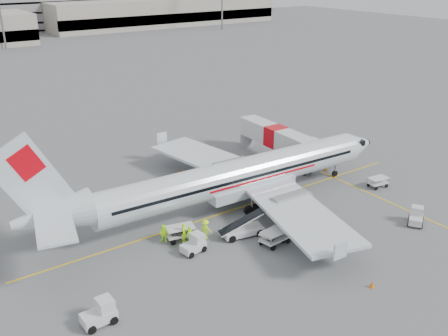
# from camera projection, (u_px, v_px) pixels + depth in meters

# --- Properties ---
(ground) EXTENTS (360.00, 360.00, 0.00)m
(ground) POSITION_uv_depth(u_px,v_px,m) (235.00, 209.00, 50.17)
(ground) COLOR #56595B
(stripe_lead) EXTENTS (44.00, 0.20, 0.01)m
(stripe_lead) POSITION_uv_depth(u_px,v_px,m) (235.00, 209.00, 50.17)
(stripe_lead) COLOR yellow
(stripe_lead) RESTS_ON ground
(stripe_cross) EXTENTS (0.20, 20.00, 0.01)m
(stripe_cross) POSITION_uv_depth(u_px,v_px,m) (390.00, 203.00, 51.50)
(stripe_cross) COLOR yellow
(stripe_cross) RESTS_ON ground
(terminal_east) EXTENTS (90.00, 26.00, 10.00)m
(terminal_east) POSITION_uv_depth(u_px,v_px,m) (162.00, 11.00, 195.11)
(terminal_east) COLOR gray
(terminal_east) RESTS_ON ground
(parking_garage) EXTENTS (62.00, 24.00, 14.00)m
(parking_garage) POSITION_uv_depth(u_px,v_px,m) (33.00, 9.00, 181.94)
(parking_garage) COLOR slate
(parking_garage) RESTS_ON ground
(mast_center) EXTENTS (3.20, 1.20, 22.00)m
(mast_center) POSITION_uv_depth(u_px,v_px,m) (0.00, 9.00, 138.02)
(mast_center) COLOR slate
(mast_center) RESTS_ON ground
(aircraft) EXTENTS (41.23, 32.96, 11.01)m
(aircraft) POSITION_uv_depth(u_px,v_px,m) (239.00, 154.00, 49.05)
(aircraft) COLOR silver
(aircraft) RESTS_ON ground
(jet_bridge) EXTENTS (3.37, 16.15, 4.22)m
(jet_bridge) POSITION_uv_depth(u_px,v_px,m) (276.00, 143.00, 62.08)
(jet_bridge) COLOR silver
(jet_bridge) RESTS_ON ground
(belt_loader) EXTENTS (5.30, 2.87, 2.72)m
(belt_loader) POSITION_uv_depth(u_px,v_px,m) (243.00, 222.00, 44.83)
(belt_loader) COLOR silver
(belt_loader) RESTS_ON ground
(tug_fore) EXTENTS (2.39, 2.12, 1.61)m
(tug_fore) POSITION_uv_depth(u_px,v_px,m) (416.00, 216.00, 47.02)
(tug_fore) COLOR silver
(tug_fore) RESTS_ON ground
(tug_mid) EXTENTS (2.26, 1.51, 1.62)m
(tug_mid) POSITION_uv_depth(u_px,v_px,m) (193.00, 244.00, 42.44)
(tug_mid) COLOR silver
(tug_mid) RESTS_ON ground
(tug_aft) EXTENTS (2.36, 1.40, 1.80)m
(tug_aft) POSITION_uv_depth(u_px,v_px,m) (98.00, 313.00, 33.97)
(tug_aft) COLOR silver
(tug_aft) RESTS_ON ground
(cart_loaded_a) EXTENTS (2.59, 1.87, 1.22)m
(cart_loaded_a) POSITION_uv_depth(u_px,v_px,m) (272.00, 238.00, 43.75)
(cart_loaded_a) COLOR silver
(cart_loaded_a) RESTS_ON ground
(cart_loaded_b) EXTENTS (2.77, 2.01, 1.30)m
(cart_loaded_b) POSITION_uv_depth(u_px,v_px,m) (180.00, 233.00, 44.43)
(cart_loaded_b) COLOR silver
(cart_loaded_b) RESTS_ON ground
(cart_empty_a) EXTENTS (2.67, 1.71, 1.34)m
(cart_empty_a) POSITION_uv_depth(u_px,v_px,m) (276.00, 237.00, 43.76)
(cart_empty_a) COLOR silver
(cart_empty_a) RESTS_ON ground
(cart_empty_b) EXTENTS (2.31, 1.54, 1.13)m
(cart_empty_b) POSITION_uv_depth(u_px,v_px,m) (378.00, 182.00, 54.89)
(cart_empty_b) COLOR silver
(cart_empty_b) RESTS_ON ground
(cone_nose) EXTENTS (0.39, 0.39, 0.64)m
(cone_nose) POSITION_uv_depth(u_px,v_px,m) (325.00, 168.00, 59.38)
(cone_nose) COLOR orange
(cone_nose) RESTS_ON ground
(cone_port) EXTENTS (0.42, 0.42, 0.69)m
(cone_port) POSITION_uv_depth(u_px,v_px,m) (179.00, 172.00, 58.08)
(cone_port) COLOR orange
(cone_port) RESTS_ON ground
(cone_stbd) EXTENTS (0.37, 0.37, 0.61)m
(cone_stbd) POSITION_uv_depth(u_px,v_px,m) (372.00, 284.00, 38.02)
(cone_stbd) COLOR orange
(cone_stbd) RESTS_ON ground
(crew_a) EXTENTS (0.81, 0.81, 1.91)m
(crew_a) POSITION_uv_depth(u_px,v_px,m) (184.00, 233.00, 43.86)
(crew_a) COLOR #B4F911
(crew_a) RESTS_ON ground
(crew_b) EXTENTS (1.00, 1.03, 1.68)m
(crew_b) POSITION_uv_depth(u_px,v_px,m) (164.00, 233.00, 44.01)
(crew_b) COLOR #B4F911
(crew_b) RESTS_ON ground
(crew_c) EXTENTS (1.23, 1.37, 1.84)m
(crew_c) POSITION_uv_depth(u_px,v_px,m) (205.00, 229.00, 44.55)
(crew_c) COLOR #B4F911
(crew_c) RESTS_ON ground
(crew_d) EXTENTS (1.05, 0.87, 1.67)m
(crew_d) POSITION_uv_depth(u_px,v_px,m) (190.00, 235.00, 43.80)
(crew_d) COLOR #B4F911
(crew_d) RESTS_ON ground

